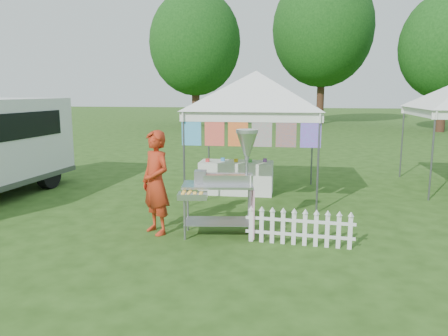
# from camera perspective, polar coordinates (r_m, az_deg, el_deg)

# --- Properties ---
(ground) EXTENTS (120.00, 120.00, 0.00)m
(ground) POSITION_cam_1_polar(r_m,az_deg,el_deg) (7.48, 1.72, -9.75)
(ground) COLOR #254413
(ground) RESTS_ON ground
(canopy_main) EXTENTS (4.24, 4.24, 3.45)m
(canopy_main) POSITION_cam_1_polar(r_m,az_deg,el_deg) (10.53, 4.23, 12.50)
(canopy_main) COLOR #59595E
(canopy_main) RESTS_ON ground
(tree_left) EXTENTS (6.40, 6.40, 9.53)m
(tree_left) POSITION_cam_1_polar(r_m,az_deg,el_deg) (31.91, -3.78, 15.98)
(tree_left) COLOR #3A1E15
(tree_left) RESTS_ON ground
(tree_mid) EXTENTS (7.60, 7.60, 11.52)m
(tree_mid) POSITION_cam_1_polar(r_m,az_deg,el_deg) (35.35, 12.81, 17.30)
(tree_mid) COLOR #3A1E15
(tree_mid) RESTS_ON ground
(tree_right) EXTENTS (5.60, 5.60, 8.42)m
(tree_right) POSITION_cam_1_polar(r_m,az_deg,el_deg) (30.51, 27.08, 13.97)
(tree_right) COLOR #3A1E15
(tree_right) RESTS_ON ground
(donut_cart) EXTENTS (1.36, 1.08, 1.88)m
(donut_cart) POSITION_cam_1_polar(r_m,az_deg,el_deg) (7.57, 0.67, -0.82)
(donut_cart) COLOR gray
(donut_cart) RESTS_ON ground
(vendor) EXTENTS (0.80, 0.78, 1.86)m
(vendor) POSITION_cam_1_polar(r_m,az_deg,el_deg) (7.84, -8.90, -1.89)
(vendor) COLOR #AA2C14
(vendor) RESTS_ON ground
(picket_fence) EXTENTS (1.80, 0.18, 0.56)m
(picket_fence) POSITION_cam_1_polar(r_m,az_deg,el_deg) (7.38, 9.81, -7.81)
(picket_fence) COLOR silver
(picket_fence) RESTS_ON ground
(display_table) EXTENTS (1.80, 0.70, 0.80)m
(display_table) POSITION_cam_1_polar(r_m,az_deg,el_deg) (10.88, 1.61, -1.25)
(display_table) COLOR white
(display_table) RESTS_ON ground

